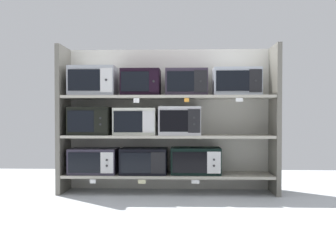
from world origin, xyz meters
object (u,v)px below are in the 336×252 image
microwave_1 (144,161)px  microwave_3 (91,121)px  microwave_5 (180,121)px  microwave_9 (237,82)px  microwave_7 (141,83)px  microwave_8 (187,83)px  microwave_6 (93,81)px  microwave_4 (135,121)px  microwave_0 (94,161)px  microwave_2 (196,161)px

microwave_1 → microwave_3: (-0.60, 0.00, 0.45)m
microwave_5 → microwave_9: (0.63, 0.00, 0.43)m
microwave_7 → microwave_8: (0.51, -0.00, -0.00)m
microwave_1 → microwave_8: microwave_8 is taller
microwave_1 → microwave_9: size_ratio=0.98×
microwave_6 → microwave_7: microwave_6 is taller
microwave_5 → microwave_8: bearing=-0.0°
microwave_6 → microwave_8: bearing=-0.0°
microwave_6 → microwave_8: (1.05, -0.00, -0.02)m
microwave_4 → microwave_7: (0.07, 0.00, 0.44)m
microwave_1 → microwave_6: size_ratio=1.00×
microwave_1 → microwave_8: 1.00m
microwave_0 → microwave_1: size_ratio=1.02×
microwave_2 → microwave_8: microwave_8 is taller
microwave_2 → microwave_9: 0.99m
microwave_2 → microwave_7: bearing=180.0°
microwave_6 → microwave_7: size_ratio=1.19×
microwave_6 → microwave_8: 1.05m
microwave_8 → microwave_4: bearing=-180.0°
microwave_0 → microwave_6: 0.90m
microwave_6 → microwave_0: bearing=-3.8°
microwave_2 → microwave_6: size_ratio=1.07×
microwave_9 → microwave_7: bearing=-180.0°
microwave_6 → microwave_9: (1.61, -0.00, -0.01)m
microwave_2 → microwave_9: (0.46, 0.00, 0.88)m
microwave_0 → microwave_2: (1.15, 0.00, 0.01)m
microwave_8 → microwave_0: bearing=-180.0°
microwave_8 → microwave_9: microwave_9 is taller
microwave_6 → microwave_5: bearing=-0.0°
microwave_0 → microwave_2: bearing=0.0°
microwave_4 → microwave_5: size_ratio=1.02×
microwave_6 → microwave_1: bearing=-0.0°
microwave_0 → microwave_3: size_ratio=1.14×
microwave_0 → microwave_4: bearing=0.0°
microwave_8 → microwave_9: 0.56m
microwave_2 → microwave_3: 1.27m
microwave_3 → microwave_6: size_ratio=0.89×
microwave_8 → microwave_6: bearing=180.0°
microwave_5 → microwave_9: bearing=0.0°
microwave_1 → microwave_7: size_ratio=1.19×
microwave_5 → microwave_7: microwave_7 is taller
microwave_3 → microwave_8: 1.16m
microwave_5 → microwave_9: 0.77m
microwave_1 → microwave_7: bearing=179.8°
microwave_6 → microwave_4: bearing=-0.0°
microwave_9 → microwave_4: bearing=-180.0°
microwave_9 → microwave_3: bearing=-180.0°
microwave_1 → microwave_2: microwave_2 is taller
microwave_3 → microwave_9: size_ratio=0.88×
microwave_1 → microwave_3: size_ratio=1.12×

